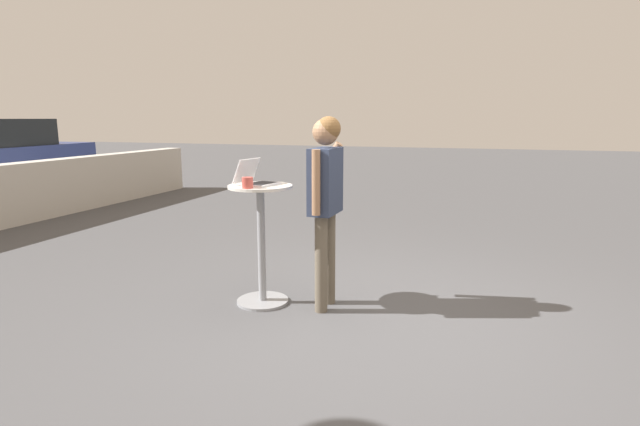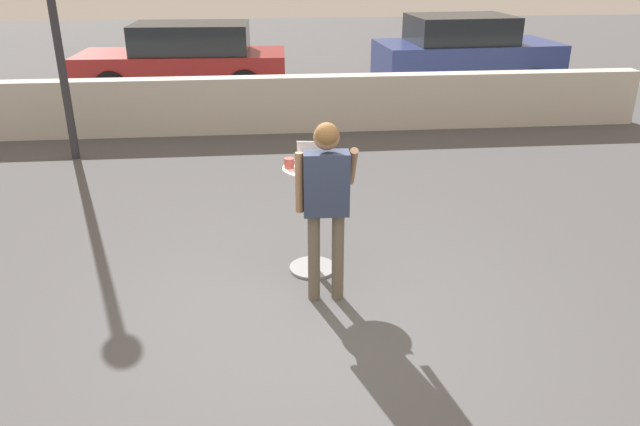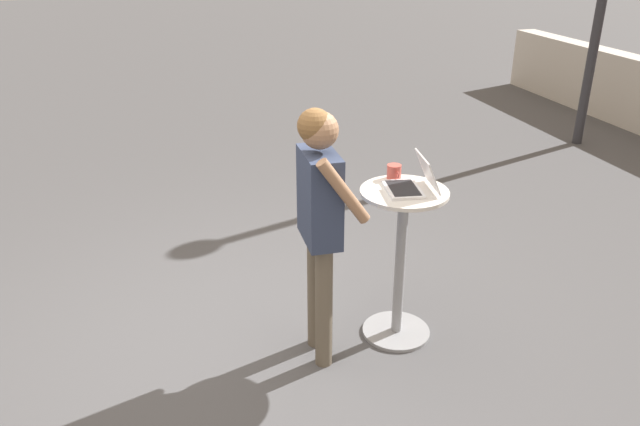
{
  "view_description": "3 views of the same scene",
  "coord_description": "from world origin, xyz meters",
  "px_view_note": "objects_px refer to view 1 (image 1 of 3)",
  "views": [
    {
      "loc": [
        -3.8,
        -0.82,
        1.66
      ],
      "look_at": [
        0.17,
        0.47,
        0.86
      ],
      "focal_mm": 28.0,
      "sensor_mm": 36.0,
      "label": 1
    },
    {
      "loc": [
        -0.33,
        -4.54,
        3.0
      ],
      "look_at": [
        0.17,
        0.45,
        0.85
      ],
      "focal_mm": 35.0,
      "sensor_mm": 36.0,
      "label": 2
    },
    {
      "loc": [
        3.5,
        -0.5,
        2.59
      ],
      "look_at": [
        0.32,
        0.41,
        1.07
      ],
      "focal_mm": 35.0,
      "sensor_mm": 36.0,
      "label": 3
    }
  ],
  "objects_px": {
    "laptop": "(256,179)",
    "coffee_mug": "(248,183)",
    "standing_person": "(325,189)",
    "cafe_table": "(261,237)"
  },
  "relations": [
    {
      "from": "laptop",
      "to": "coffee_mug",
      "type": "height_order",
      "value": "laptop"
    },
    {
      "from": "coffee_mug",
      "to": "standing_person",
      "type": "bearing_deg",
      "value": -64.48
    },
    {
      "from": "standing_person",
      "to": "coffee_mug",
      "type": "bearing_deg",
      "value": 115.52
    },
    {
      "from": "laptop",
      "to": "coffee_mug",
      "type": "bearing_deg",
      "value": -171.77
    },
    {
      "from": "laptop",
      "to": "standing_person",
      "type": "bearing_deg",
      "value": -84.57
    },
    {
      "from": "cafe_table",
      "to": "coffee_mug",
      "type": "height_order",
      "value": "coffee_mug"
    },
    {
      "from": "cafe_table",
      "to": "coffee_mug",
      "type": "xyz_separation_m",
      "value": [
        -0.22,
        0.01,
        0.52
      ]
    },
    {
      "from": "cafe_table",
      "to": "standing_person",
      "type": "bearing_deg",
      "value": -83.28
    },
    {
      "from": "laptop",
      "to": "cafe_table",
      "type": "bearing_deg",
      "value": -100.56
    },
    {
      "from": "cafe_table",
      "to": "laptop",
      "type": "distance_m",
      "value": 0.53
    }
  ]
}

